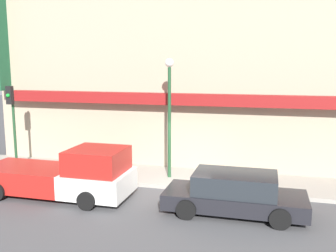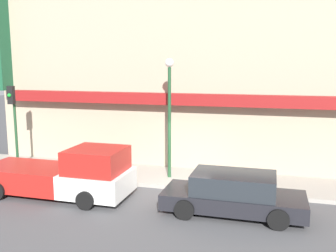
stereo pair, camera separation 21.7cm
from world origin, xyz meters
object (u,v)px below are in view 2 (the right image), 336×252
at_px(street_lamp, 169,103).
at_px(parked_car, 233,194).
at_px(traffic_light, 13,113).
at_px(fire_hydrant, 226,175).
at_px(pickup_truck, 65,175).

bearing_deg(street_lamp, parked_car, -44.08).
bearing_deg(street_lamp, traffic_light, -174.45).
relative_size(fire_hydrant, traffic_light, 0.18).
xyz_separation_m(fire_hydrant, traffic_light, (-9.50, -0.45, 2.27)).
bearing_deg(fire_hydrant, traffic_light, -177.31).
xyz_separation_m(street_lamp, traffic_light, (-7.06, -0.69, -0.55)).
xyz_separation_m(pickup_truck, street_lamp, (3.23, 2.89, 2.49)).
distance_m(street_lamp, traffic_light, 7.12).
bearing_deg(fire_hydrant, street_lamp, 174.35).
height_order(pickup_truck, fire_hydrant, pickup_truck).
xyz_separation_m(fire_hydrant, street_lamp, (-2.44, 0.24, 2.82)).
height_order(pickup_truck, traffic_light, traffic_light).
distance_m(parked_car, street_lamp, 4.92).
relative_size(parked_car, street_lamp, 0.93).
bearing_deg(traffic_light, street_lamp, 5.55).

